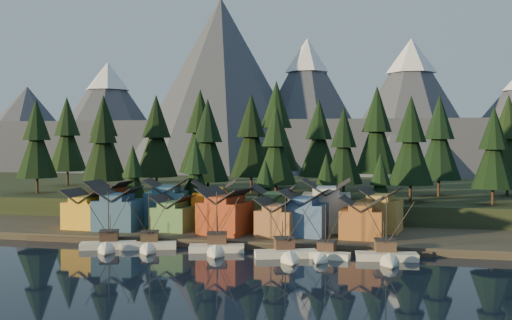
% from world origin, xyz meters
% --- Properties ---
extents(ground, '(500.00, 500.00, 0.00)m').
position_xyz_m(ground, '(0.00, 0.00, 0.00)').
color(ground, black).
rests_on(ground, ground).
extents(shore_strip, '(400.00, 50.00, 1.50)m').
position_xyz_m(shore_strip, '(0.00, 40.00, 0.75)').
color(shore_strip, '#343026').
rests_on(shore_strip, ground).
extents(hillside, '(420.00, 100.00, 6.00)m').
position_xyz_m(hillside, '(0.00, 90.00, 3.00)').
color(hillside, black).
rests_on(hillside, ground).
extents(dock, '(80.00, 4.00, 1.00)m').
position_xyz_m(dock, '(0.00, 16.50, 0.50)').
color(dock, '#42382F').
rests_on(dock, ground).
extents(mountain_ridge, '(560.00, 190.00, 90.00)m').
position_xyz_m(mountain_ridge, '(-4.20, 213.59, 26.06)').
color(mountain_ridge, '#484D5D').
rests_on(mountain_ridge, ground).
extents(boat_1, '(11.15, 11.61, 11.98)m').
position_xyz_m(boat_1, '(-19.29, 9.29, 2.23)').
color(boat_1, silver).
rests_on(boat_1, ground).
extents(boat_2, '(10.92, 11.35, 11.61)m').
position_xyz_m(boat_2, '(-11.64, 10.73, 2.15)').
color(boat_2, silver).
rests_on(boat_2, ground).
extents(boat_3, '(10.90, 11.44, 12.37)m').
position_xyz_m(boat_3, '(1.65, 10.66, 2.37)').
color(boat_3, silver).
rests_on(boat_3, ground).
extents(boat_4, '(11.70, 12.17, 12.03)m').
position_xyz_m(boat_4, '(15.11, 8.31, 2.19)').
color(boat_4, white).
rests_on(boat_4, ground).
extents(boat_5, '(9.22, 9.83, 10.54)m').
position_xyz_m(boat_5, '(21.37, 9.22, 2.02)').
color(boat_5, white).
rests_on(boat_5, ground).
extents(boat_6, '(11.07, 11.85, 12.35)m').
position_xyz_m(boat_6, '(32.21, 9.61, 2.33)').
color(boat_6, beige).
rests_on(boat_6, ground).
extents(house_front_0, '(8.92, 8.49, 8.41)m').
position_xyz_m(house_front_0, '(-31.49, 23.85, 5.92)').
color(house_front_0, gold).
rests_on(house_front_0, shore_strip).
extents(house_front_1, '(9.39, 9.06, 9.15)m').
position_xyz_m(house_front_1, '(-24.01, 23.30, 6.31)').
color(house_front_1, '#34577B').
rests_on(house_front_1, shore_strip).
extents(house_front_2, '(8.31, 8.36, 7.44)m').
position_xyz_m(house_front_2, '(-11.99, 24.78, 5.41)').
color(house_front_2, '#508246').
rests_on(house_front_2, shore_strip).
extents(house_front_3, '(11.16, 10.85, 9.40)m').
position_xyz_m(house_front_3, '(-0.08, 22.99, 6.44)').
color(house_front_3, '#983517').
rests_on(house_front_3, shore_strip).
extents(house_front_4, '(8.56, 9.04, 7.56)m').
position_xyz_m(house_front_4, '(10.91, 22.62, 5.47)').
color(house_front_4, '#A26539').
rests_on(house_front_4, shore_strip).
extents(house_front_5, '(9.49, 8.79, 9.14)m').
position_xyz_m(house_front_5, '(16.01, 24.06, 6.30)').
color(house_front_5, '#3E5F93').
rests_on(house_front_5, shore_strip).
extents(house_front_6, '(8.65, 8.24, 8.08)m').
position_xyz_m(house_front_6, '(27.48, 23.48, 5.74)').
color(house_front_6, '#A65E2A').
rests_on(house_front_6, shore_strip).
extents(house_back_0, '(9.07, 8.72, 9.72)m').
position_xyz_m(house_back_0, '(-30.40, 32.29, 6.60)').
color(house_back_0, maroon).
rests_on(house_back_0, shore_strip).
extents(house_back_1, '(10.59, 10.68, 10.25)m').
position_xyz_m(house_back_1, '(-16.56, 32.94, 6.88)').
color(house_back_1, '#3A6A8A').
rests_on(house_back_1, shore_strip).
extents(house_back_2, '(11.54, 10.97, 10.24)m').
position_xyz_m(house_back_2, '(-5.03, 31.93, 6.88)').
color(house_back_2, orange).
rests_on(house_back_2, shore_strip).
extents(house_back_3, '(9.79, 8.82, 9.50)m').
position_xyz_m(house_back_3, '(8.71, 30.58, 6.49)').
color(house_back_3, '#486D3B').
rests_on(house_back_3, shore_strip).
extents(house_back_4, '(10.65, 10.28, 10.92)m').
position_xyz_m(house_back_4, '(19.81, 31.77, 7.24)').
color(house_back_4, white).
rests_on(house_back_4, shore_strip).
extents(house_back_5, '(9.67, 9.75, 9.16)m').
position_xyz_m(house_back_5, '(31.08, 32.93, 6.31)').
color(house_back_5, '#AE863D').
rests_on(house_back_5, shore_strip).
extents(tree_hill_0, '(11.24, 11.24, 26.18)m').
position_xyz_m(tree_hill_0, '(-62.00, 52.00, 20.31)').
color(tree_hill_0, '#332319').
rests_on(tree_hill_0, hillside).
extents(tree_hill_1, '(12.14, 12.14, 28.29)m').
position_xyz_m(tree_hill_1, '(-50.00, 68.00, 21.47)').
color(tree_hill_1, '#332319').
rests_on(tree_hill_1, hillside).
extents(tree_hill_2, '(10.66, 10.66, 24.83)m').
position_xyz_m(tree_hill_2, '(-40.00, 48.00, 19.57)').
color(tree_hill_2, '#332319').
rests_on(tree_hill_2, hillside).
extents(tree_hill_3, '(11.75, 11.75, 27.37)m').
position_xyz_m(tree_hill_3, '(-30.00, 60.00, 20.97)').
color(tree_hill_3, '#332319').
rests_on(tree_hill_3, hillside).
extents(tree_hill_4, '(12.92, 12.92, 30.09)m').
position_xyz_m(tree_hill_4, '(-22.00, 75.00, 22.45)').
color(tree_hill_4, '#332319').
rests_on(tree_hill_4, hillside).
extents(tree_hill_5, '(10.84, 10.84, 25.26)m').
position_xyz_m(tree_hill_5, '(-12.00, 50.00, 19.81)').
color(tree_hill_5, '#332319').
rests_on(tree_hill_5, hillside).
extents(tree_hill_6, '(11.88, 11.88, 27.67)m').
position_xyz_m(tree_hill_6, '(-4.00, 65.00, 21.12)').
color(tree_hill_6, '#332319').
rests_on(tree_hill_6, hillside).
extents(tree_hill_7, '(10.08, 10.08, 23.48)m').
position_xyz_m(tree_hill_7, '(6.00, 48.00, 18.83)').
color(tree_hill_7, '#332319').
rests_on(tree_hill_7, hillside).
extents(tree_hill_8, '(11.38, 11.38, 26.51)m').
position_xyz_m(tree_hill_8, '(14.00, 72.00, 20.49)').
color(tree_hill_8, '#332319').
rests_on(tree_hill_8, hillside).
extents(tree_hill_9, '(9.85, 9.85, 22.94)m').
position_xyz_m(tree_hill_9, '(22.00, 55.00, 18.54)').
color(tree_hill_9, '#332319').
rests_on(tree_hill_9, hillside).
extents(tree_hill_10, '(13.07, 13.07, 30.46)m').
position_xyz_m(tree_hill_10, '(30.00, 80.00, 22.65)').
color(tree_hill_10, '#332319').
rests_on(tree_hill_10, hillside).
extents(tree_hill_11, '(10.86, 10.86, 25.30)m').
position_xyz_m(tree_hill_11, '(38.00, 50.00, 19.83)').
color(tree_hill_11, '#332319').
rests_on(tree_hill_11, hillside).
extents(tree_hill_12, '(11.43, 11.43, 26.63)m').
position_xyz_m(tree_hill_12, '(46.00, 66.00, 20.56)').
color(tree_hill_12, '#332319').
rests_on(tree_hill_12, hillside).
extents(tree_hill_13, '(9.63, 9.63, 22.42)m').
position_xyz_m(tree_hill_13, '(56.00, 48.00, 18.25)').
color(tree_hill_13, '#332319').
rests_on(tree_hill_13, hillside).
extents(tree_hill_14, '(11.51, 11.51, 26.82)m').
position_xyz_m(tree_hill_14, '(64.00, 72.00, 20.66)').
color(tree_hill_14, '#332319').
rests_on(tree_hill_14, hillside).
extents(tree_hill_15, '(14.09, 14.09, 32.83)m').
position_xyz_m(tree_hill_15, '(0.00, 82.00, 23.95)').
color(tree_hill_15, '#332319').
rests_on(tree_hill_15, hillside).
extents(tree_hill_16, '(12.34, 12.34, 28.76)m').
position_xyz_m(tree_hill_16, '(-68.00, 78.00, 21.72)').
color(tree_hill_16, '#332319').
rests_on(tree_hill_16, hillside).
extents(tree_shore_0, '(7.76, 7.76, 18.08)m').
position_xyz_m(tree_shore_0, '(-28.00, 40.00, 11.38)').
color(tree_shore_0, '#332319').
rests_on(tree_shore_0, shore_strip).
extents(tree_shore_1, '(8.56, 8.56, 19.95)m').
position_xyz_m(tree_shore_1, '(-12.00, 40.00, 12.40)').
color(tree_shore_1, '#332319').
rests_on(tree_shore_1, shore_strip).
extents(tree_shore_2, '(6.32, 6.32, 14.71)m').
position_xyz_m(tree_shore_2, '(5.00, 40.00, 9.53)').
color(tree_shore_2, '#332319').
rests_on(tree_shore_2, shore_strip).
extents(tree_shore_3, '(6.98, 6.98, 16.26)m').
position_xyz_m(tree_shore_3, '(19.00, 40.00, 10.38)').
color(tree_shore_3, '#332319').
rests_on(tree_shore_3, shore_strip).
extents(tree_shore_4, '(7.06, 7.06, 16.44)m').
position_xyz_m(tree_shore_4, '(31.00, 40.00, 10.48)').
color(tree_shore_4, '#332319').
rests_on(tree_shore_4, shore_strip).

